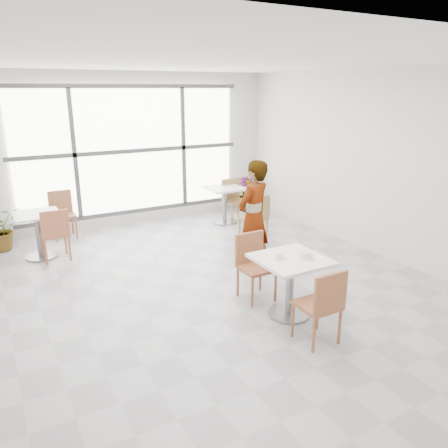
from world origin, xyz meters
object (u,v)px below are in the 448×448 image
bg_chair_right_far (233,197)px  bg_table_left (38,229)px  bg_chair_left_near (55,231)px  bg_chair_right_near (256,215)px  coffee_cup (279,257)px  chair_far (253,261)px  bg_chair_left_far (62,211)px  plant_left (1,229)px  main_table (290,276)px  oatmeal_bowl (305,254)px  bg_table_right (225,200)px  plant_right (246,194)px  person (253,217)px  chair_near (323,302)px

bg_chair_right_far → bg_table_left: bearing=-175.4°
bg_chair_left_near → bg_chair_right_near: 3.40m
bg_table_left → coffee_cup: bearing=-57.4°
chair_far → bg_chair_left_far: (-1.77, 3.82, 0.00)m
plant_left → main_table: bearing=-55.6°
bg_table_left → bg_chair_left_far: 1.05m
bg_chair_right_far → chair_far: bearing=-116.0°
main_table → bg_chair_right_near: bg_chair_right_near is taller
oatmeal_bowl → bg_chair_right_near: size_ratio=0.24×
chair_far → bg_chair_left_far: bearing=114.8°
bg_chair_left_far → plant_left: bg_chair_left_far is taller
plant_left → chair_far: bearing=-52.1°
bg_table_right → plant_right: size_ratio=0.98×
person → main_table: bearing=53.5°
coffee_cup → bg_chair_right_far: (1.61, 3.83, -0.28)m
bg_chair_left_far → main_table: bearing=-67.3°
person → chair_far: bearing=35.9°
bg_table_left → bg_table_right: same height
coffee_cup → plant_left: size_ratio=0.21×
main_table → bg_table_right: 3.99m
bg_chair_left_near → bg_chair_right_far: bearing=-170.3°
bg_chair_left_far → plant_right: 3.99m
bg_table_left → main_table: bearing=-56.1°
main_table → plant_left: 5.18m
plant_left → oatmeal_bowl: bearing=-54.6°
chair_far → oatmeal_bowl: bearing=-70.0°
bg_chair_right_far → main_table: bearing=-110.7°
person → bg_chair_right_near: bearing=-146.7°
coffee_cup → bg_chair_right_near: bg_chair_right_near is taller
oatmeal_bowl → main_table: bearing=156.6°
coffee_cup → bg_table_left: coffee_cup is taller
oatmeal_bowl → person: size_ratio=0.12×
chair_far → bg_table_left: size_ratio=1.16×
chair_near → bg_table_left: (-2.30, 4.25, -0.01)m
bg_table_right → bg_table_left: bearing=-176.3°
bg_chair_left_far → bg_chair_right_near: (2.99, -1.99, 0.00)m
chair_near → bg_chair_left_near: same height
chair_far → bg_chair_left_near: size_ratio=1.00×
chair_near → bg_chair_right_near: size_ratio=1.00×
main_table → chair_near: size_ratio=0.92×
coffee_cup → person: size_ratio=0.09×
plant_right → oatmeal_bowl: bearing=-113.7°
coffee_cup → bg_chair_right_near: 2.75m
bg_chair_left_near → bg_chair_right_far: size_ratio=1.00×
bg_chair_left_near → bg_chair_left_far: (0.31, 1.21, 0.00)m
plant_right → bg_chair_left_far: bearing=178.8°
main_table → bg_table_right: same height
chair_near → person: person is taller
chair_near → coffee_cup: chair_near is taller
oatmeal_bowl → bg_table_left: (-2.55, 3.63, -0.31)m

